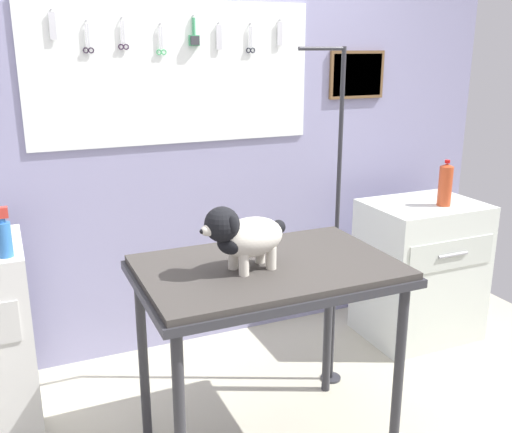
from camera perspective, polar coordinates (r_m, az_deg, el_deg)
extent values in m
cube|color=#8C89AF|center=(3.41, -6.17, 5.84)|extent=(4.00, 0.06, 2.30)
cube|color=white|center=(3.29, -7.99, 13.75)|extent=(1.60, 0.02, 0.76)
cylinder|color=gray|center=(3.17, -19.52, 18.60)|extent=(0.01, 0.02, 0.01)
cube|color=silver|center=(3.16, -19.37, 17.26)|extent=(0.03, 0.01, 0.13)
cylinder|color=gray|center=(3.19, -16.38, 17.97)|extent=(0.01, 0.02, 0.01)
cube|color=silver|center=(3.17, -16.36, 16.71)|extent=(0.01, 0.00, 0.11)
cube|color=silver|center=(3.18, -16.13, 16.73)|extent=(0.01, 0.00, 0.11)
torus|color=black|center=(3.17, -16.38, 15.39)|extent=(0.03, 0.01, 0.03)
torus|color=black|center=(3.18, -15.90, 15.42)|extent=(0.03, 0.01, 0.03)
cylinder|color=gray|center=(3.22, -13.09, 18.48)|extent=(0.01, 0.02, 0.01)
cube|color=silver|center=(3.20, -13.08, 17.23)|extent=(0.01, 0.00, 0.11)
cube|color=silver|center=(3.21, -12.86, 17.25)|extent=(0.01, 0.00, 0.11)
torus|color=#27152B|center=(3.20, -13.12, 15.92)|extent=(0.03, 0.01, 0.03)
torus|color=#27152B|center=(3.21, -12.65, 15.95)|extent=(0.03, 0.01, 0.03)
cylinder|color=gray|center=(3.26, -9.44, 18.16)|extent=(0.01, 0.02, 0.01)
cube|color=silver|center=(3.25, -9.44, 16.93)|extent=(0.01, 0.00, 0.11)
cube|color=silver|center=(3.25, -9.23, 16.94)|extent=(0.01, 0.00, 0.11)
torus|color=#3CA45E|center=(3.25, -9.50, 15.64)|extent=(0.03, 0.01, 0.03)
torus|color=#3CA45E|center=(3.25, -9.04, 15.66)|extent=(0.03, 0.01, 0.03)
cylinder|color=gray|center=(3.32, -6.23, 19.02)|extent=(0.01, 0.02, 0.01)
cylinder|color=#3E9562|center=(3.30, -6.14, 18.07)|extent=(0.02, 0.02, 0.09)
cube|color=#3E9562|center=(3.30, -6.10, 16.82)|extent=(0.06, 0.02, 0.06)
cube|color=#333338|center=(3.29, -6.01, 16.82)|extent=(0.05, 0.01, 0.05)
cylinder|color=gray|center=(3.36, -3.74, 18.44)|extent=(0.01, 0.02, 0.01)
cube|color=silver|center=(3.35, -3.65, 17.16)|extent=(0.03, 0.01, 0.13)
cylinder|color=gray|center=(3.43, -0.61, 18.40)|extent=(0.01, 0.02, 0.01)
cube|color=silver|center=(3.42, -0.63, 17.23)|extent=(0.01, 0.00, 0.11)
cube|color=silver|center=(3.42, -0.44, 17.23)|extent=(0.01, 0.00, 0.11)
torus|color=black|center=(3.41, -0.74, 16.01)|extent=(0.03, 0.01, 0.03)
torus|color=black|center=(3.42, -0.33, 16.01)|extent=(0.03, 0.01, 0.03)
cylinder|color=gray|center=(3.51, 2.30, 18.72)|extent=(0.01, 0.02, 0.01)
cube|color=silver|center=(3.50, 2.36, 17.50)|extent=(0.03, 0.01, 0.13)
cube|color=brown|center=(3.78, 9.88, 13.56)|extent=(0.39, 0.02, 0.29)
cube|color=#A58457|center=(3.78, 9.93, 13.55)|extent=(0.35, 0.01, 0.26)
cylinder|color=#2D2D33|center=(2.26, -7.44, -20.38)|extent=(0.04, 0.04, 0.84)
cylinder|color=#2D2D33|center=(2.64, 13.82, -14.92)|extent=(0.04, 0.04, 0.84)
cylinder|color=#2D2D33|center=(2.75, -11.03, -13.40)|extent=(0.04, 0.04, 0.84)
cylinder|color=#2D2D33|center=(3.06, 7.10, -9.92)|extent=(0.04, 0.04, 0.84)
cube|color=#2D2D33|center=(2.44, 1.16, -5.65)|extent=(1.08, 0.71, 0.03)
cube|color=#3B3734|center=(2.43, 1.16, -4.96)|extent=(1.05, 0.69, 0.03)
cylinder|color=#2D2D33|center=(3.36, 7.35, -15.43)|extent=(0.11, 0.11, 0.01)
cylinder|color=#2D2D33|center=(2.99, 7.95, -0.97)|extent=(0.02, 0.02, 1.77)
cylinder|color=#2D2D33|center=(2.80, 6.49, 16.08)|extent=(0.24, 0.02, 0.02)
cylinder|color=silver|center=(2.29, -1.19, -4.69)|extent=(0.04, 0.04, 0.09)
cylinder|color=silver|center=(2.35, -2.26, -4.08)|extent=(0.04, 0.04, 0.09)
cylinder|color=silver|center=(2.35, 1.52, -4.08)|extent=(0.04, 0.04, 0.09)
cylinder|color=silver|center=(2.42, 0.40, -3.50)|extent=(0.04, 0.04, 0.09)
ellipsoid|color=silver|center=(2.32, -0.47, -2.02)|extent=(0.30, 0.22, 0.16)
ellipsoid|color=black|center=(2.28, -2.55, -2.63)|extent=(0.12, 0.14, 0.09)
sphere|color=black|center=(2.23, -3.35, -0.77)|extent=(0.14, 0.14, 0.14)
ellipsoid|color=silver|center=(2.21, -4.69, -1.36)|extent=(0.07, 0.06, 0.04)
sphere|color=black|center=(2.20, -5.33, -1.48)|extent=(0.02, 0.02, 0.02)
ellipsoid|color=black|center=(2.19, -2.28, -0.84)|extent=(0.05, 0.04, 0.08)
ellipsoid|color=black|center=(2.29, -3.78, -0.10)|extent=(0.05, 0.04, 0.08)
sphere|color=black|center=(2.38, 2.22, -1.03)|extent=(0.06, 0.06, 0.06)
cube|color=silver|center=(3.77, 15.76, -5.07)|extent=(0.68, 0.52, 0.86)
cube|color=silver|center=(3.52, 18.69, -3.57)|extent=(0.60, 0.01, 0.17)
cylinder|color=#99999E|center=(3.51, 18.78, -3.61)|extent=(0.20, 0.02, 0.02)
cylinder|color=#3271BF|center=(2.62, -23.49, -2.10)|extent=(0.06, 0.06, 0.15)
cylinder|color=#3271BF|center=(2.60, -23.70, -0.34)|extent=(0.03, 0.03, 0.02)
cube|color=red|center=(2.59, -23.78, 0.35)|extent=(0.05, 0.03, 0.04)
cylinder|color=#BD4523|center=(3.59, 18.09, 2.85)|extent=(0.08, 0.08, 0.23)
cone|color=#BD4523|center=(3.56, 18.26, 4.82)|extent=(0.08, 0.08, 0.02)
cylinder|color=red|center=(3.56, 18.29, 5.15)|extent=(0.03, 0.03, 0.02)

